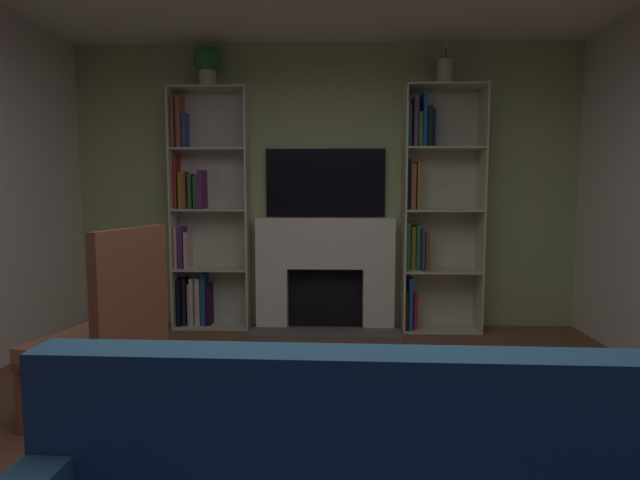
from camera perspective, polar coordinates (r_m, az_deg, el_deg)
name	(u,v)px	position (r m, az deg, el deg)	size (l,w,h in m)	color
wall_back_accent	(326,187)	(5.16, 0.62, 5.78)	(4.96, 0.06, 2.73)	#A4BC7A
fireplace	(325,270)	(5.07, 0.57, -3.22)	(1.41, 0.54, 1.07)	white
tv	(326,183)	(5.10, 0.60, 6.21)	(1.14, 0.06, 0.65)	black
bookshelf_left	(203,219)	(5.21, -12.58, 2.22)	(0.73, 0.27, 2.29)	beige
bookshelf_right	(431,208)	(5.09, 11.89, 3.45)	(0.73, 0.34, 2.29)	beige
potted_plant	(207,63)	(5.25, -12.11, 18.20)	(0.25, 0.25, 0.37)	beige
vase_with_flowers	(445,71)	(5.19, 13.39, 17.35)	(0.14, 0.14, 0.41)	beige
armchair	(108,329)	(3.30, -21.98, -8.97)	(0.72, 0.75, 1.13)	brown
coffee_table	(359,452)	(2.23, 4.22, -21.96)	(0.79, 0.55, 0.37)	#8E6E56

